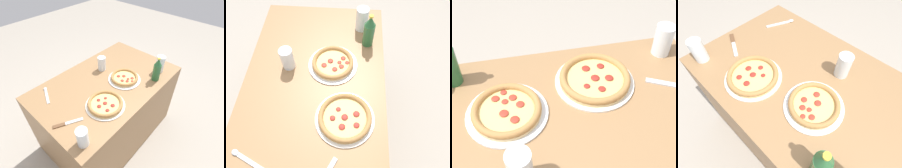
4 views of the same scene
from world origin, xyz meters
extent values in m
cylinder|color=silver|center=(0.13, -0.10, 0.75)|extent=(0.29, 0.29, 0.01)
cylinder|color=#E5C689|center=(0.13, -0.10, 0.76)|extent=(0.24, 0.24, 0.01)
cylinder|color=#E5C170|center=(0.13, -0.10, 0.77)|extent=(0.21, 0.21, 0.00)
torus|color=#AD7A42|center=(0.13, -0.10, 0.78)|extent=(0.25, 0.25, 0.03)
ellipsoid|color=#A83323|center=(0.10, -0.05, 0.78)|extent=(0.03, 0.03, 0.01)
ellipsoid|color=#A83323|center=(0.10, -0.15, 0.78)|extent=(0.03, 0.03, 0.01)
ellipsoid|color=#A83323|center=(0.13, -0.14, 0.77)|extent=(0.02, 0.02, 0.01)
ellipsoid|color=#A83323|center=(0.08, -0.11, 0.78)|extent=(0.03, 0.03, 0.01)
ellipsoid|color=#A83323|center=(0.16, -0.16, 0.78)|extent=(0.03, 0.03, 0.01)
ellipsoid|color=#A83323|center=(0.13, -0.18, 0.77)|extent=(0.02, 0.02, 0.01)
ellipsoid|color=#A83323|center=(0.14, -0.08, 0.78)|extent=(0.03, 0.03, 0.01)
cylinder|color=silver|center=(-0.22, -0.19, 0.75)|extent=(0.31, 0.31, 0.01)
cylinder|color=#DBB775|center=(-0.22, -0.19, 0.76)|extent=(0.27, 0.27, 0.01)
cylinder|color=#E5C170|center=(-0.22, -0.19, 0.77)|extent=(0.24, 0.24, 0.00)
torus|color=#AD7A42|center=(-0.22, -0.19, 0.78)|extent=(0.27, 0.27, 0.03)
ellipsoid|color=maroon|center=(-0.22, -0.19, 0.78)|extent=(0.03, 0.03, 0.01)
ellipsoid|color=maroon|center=(-0.23, -0.13, 0.78)|extent=(0.03, 0.03, 0.01)
ellipsoid|color=maroon|center=(-0.18, -0.15, 0.77)|extent=(0.02, 0.02, 0.01)
ellipsoid|color=maroon|center=(-0.26, -0.25, 0.78)|extent=(0.03, 0.03, 0.01)
ellipsoid|color=maroon|center=(-0.20, -0.25, 0.78)|extent=(0.03, 0.03, 0.01)
ellipsoid|color=maroon|center=(-0.27, -0.18, 0.78)|extent=(0.03, 0.03, 0.01)
cylinder|color=white|center=(-0.54, -0.30, 0.82)|extent=(0.08, 0.08, 0.13)
cylinder|color=#935123|center=(-0.54, -0.30, 0.78)|extent=(0.06, 0.06, 0.06)
cylinder|color=white|center=(0.10, 0.16, 0.82)|extent=(0.08, 0.08, 0.14)
cube|color=silver|center=(-0.47, -0.13, 0.75)|extent=(0.12, 0.08, 0.01)
camera|label=1|loc=(-0.86, -0.83, 1.76)|focal=28.00mm
camera|label=2|loc=(-0.67, -0.18, 1.79)|focal=35.00mm
camera|label=3|loc=(0.07, 0.62, 1.62)|focal=50.00mm
camera|label=4|loc=(0.32, -0.47, 1.49)|focal=28.00mm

